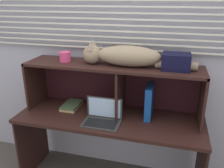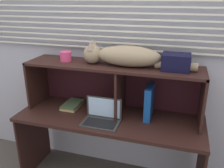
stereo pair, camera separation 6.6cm
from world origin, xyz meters
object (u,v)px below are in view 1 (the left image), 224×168
laptop (102,117)px  small_basket (65,57)px  cat (124,56)px  binder_upright (149,101)px  book_stack (72,105)px  storage_box (176,62)px

laptop → small_basket: size_ratio=3.10×
cat → laptop: 0.55m
binder_upright → small_basket: bearing=180.0°
binder_upright → cat: bearing=180.0°
book_stack → storage_box: size_ratio=1.10×
cat → storage_box: size_ratio=4.34×
laptop → binder_upright: size_ratio=1.06×
laptop → small_basket: small_basket is taller
cat → small_basket: size_ratio=9.44×
cat → book_stack: bearing=180.0°
storage_box → small_basket: bearing=180.0°
book_stack → small_basket: bearing=-179.9°
cat → storage_box: 0.42m
book_stack → storage_box: storage_box is taller
binder_upright → storage_box: size_ratio=1.34×
binder_upright → small_basket: (-0.77, 0.00, 0.35)m
book_stack → laptop: bearing=-28.2°
small_basket → binder_upright: bearing=0.0°
storage_box → laptop: bearing=-160.4°
laptop → small_basket: (-0.41, 0.20, 0.45)m
laptop → storage_box: bearing=19.6°
laptop → binder_upright: bearing=28.5°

